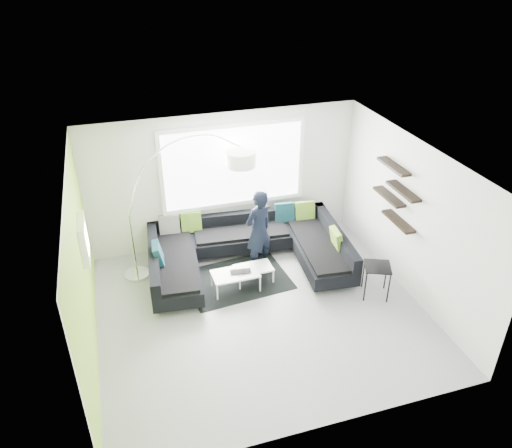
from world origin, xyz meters
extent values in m
plane|color=gray|center=(0.00, 0.00, 0.00)|extent=(5.50, 5.50, 0.00)
cube|color=silver|center=(0.00, 2.50, 1.40)|extent=(5.50, 0.04, 2.80)
cube|color=silver|center=(0.00, -2.50, 1.40)|extent=(5.50, 0.04, 2.80)
cube|color=silver|center=(-2.75, 0.00, 1.40)|extent=(0.04, 5.00, 2.80)
cube|color=silver|center=(2.75, 0.00, 1.40)|extent=(0.04, 5.00, 2.80)
cube|color=silver|center=(0.00, 0.00, 2.80)|extent=(5.50, 5.00, 0.04)
cube|color=#7FB72D|center=(-2.74, 0.00, 1.40)|extent=(0.01, 5.00, 2.80)
cube|color=white|center=(0.20, 2.46, 1.70)|extent=(2.96, 0.06, 1.68)
cube|color=white|center=(-2.68, 0.60, 1.60)|extent=(0.12, 0.66, 0.66)
cube|color=black|center=(2.64, 0.40, 1.70)|extent=(0.20, 1.24, 0.95)
cube|color=black|center=(0.15, 1.30, 0.20)|extent=(3.92, 2.63, 0.39)
cube|color=black|center=(0.15, 1.30, 0.54)|extent=(3.92, 2.63, 0.29)
cube|color=#4C7219|center=(0.15, 1.30, 0.60)|extent=(3.34, 0.49, 0.41)
cube|color=black|center=(-0.14, 1.00, 0.01)|extent=(2.00, 1.54, 0.01)
cube|color=silver|center=(-0.05, 0.81, 0.18)|extent=(1.11, 0.66, 0.36)
cube|color=black|center=(2.12, -0.16, 0.31)|extent=(0.59, 0.59, 0.62)
imported|color=black|center=(0.37, 1.32, 0.82)|extent=(0.89, 0.83, 1.65)
imported|color=black|center=(-0.16, 0.68, 0.37)|extent=(0.44, 0.34, 0.03)
camera|label=1|loc=(-2.07, -6.45, 5.66)|focal=35.00mm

